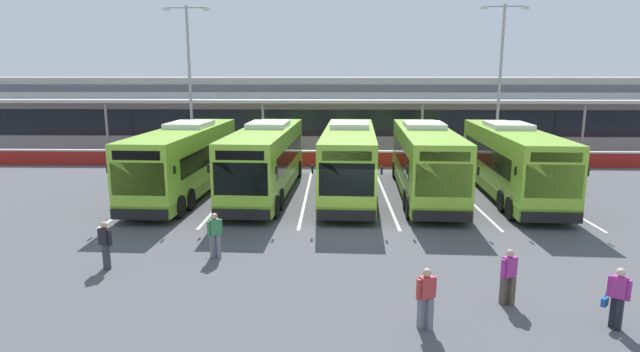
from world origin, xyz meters
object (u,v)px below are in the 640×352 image
object	(u,v)px
pedestrian_in_dark_coat	(426,296)
pedestrian_child	(105,243)
coach_bus_centre	(349,162)
coach_bus_rightmost	(511,163)
coach_bus_leftmost	(185,161)
pedestrian_approaching_bus	(215,234)
lamp_post_west	(190,74)
lamp_post_centre	(500,74)
pedestrian_near_bin	(509,275)
pedestrian_with_handbag	(617,297)
coach_bus_left_centre	(266,161)
coach_bus_right_centre	(425,162)

from	to	relation	value
pedestrian_in_dark_coat	pedestrian_child	world-z (taller)	same
coach_bus_centre	coach_bus_rightmost	bearing A→B (deg)	-0.85
coach_bus_leftmost	pedestrian_approaching_bus	size ratio (longest dim) A/B	7.56
pedestrian_approaching_bus	lamp_post_west	size ratio (longest dim) A/B	0.15
pedestrian_child	lamp_post_centre	distance (m)	28.94
coach_bus_leftmost	lamp_post_centre	size ratio (longest dim) A/B	1.11
pedestrian_child	coach_bus_leftmost	bearing A→B (deg)	91.91
pedestrian_near_bin	pedestrian_in_dark_coat	bearing A→B (deg)	-149.97
pedestrian_with_handbag	lamp_post_west	bearing A→B (deg)	125.16
coach_bus_left_centre	coach_bus_right_centre	world-z (taller)	same
coach_bus_rightmost	pedestrian_approaching_bus	world-z (taller)	coach_bus_rightmost
pedestrian_approaching_bus	coach_bus_centre	bearing A→B (deg)	63.05
coach_bus_left_centre	lamp_post_centre	size ratio (longest dim) A/B	1.11
pedestrian_with_handbag	pedestrian_child	distance (m)	15.15
coach_bus_rightmost	pedestrian_near_bin	bearing A→B (deg)	-108.44
pedestrian_with_handbag	pedestrian_near_bin	xyz separation A→B (m)	(-2.28, 1.32, 0.02)
coach_bus_centre	pedestrian_with_handbag	world-z (taller)	coach_bus_centre
lamp_post_west	lamp_post_centre	world-z (taller)	same
coach_bus_leftmost	pedestrian_approaching_bus	world-z (taller)	coach_bus_leftmost
pedestrian_near_bin	pedestrian_approaching_bus	world-z (taller)	same
pedestrian_in_dark_coat	pedestrian_near_bin	world-z (taller)	same
coach_bus_leftmost	pedestrian_approaching_bus	bearing A→B (deg)	-68.79
pedestrian_with_handbag	coach_bus_rightmost	bearing A→B (deg)	81.77
coach_bus_left_centre	pedestrian_child	distance (m)	11.61
pedestrian_in_dark_coat	coach_bus_leftmost	bearing A→B (deg)	125.00
coach_bus_leftmost	coach_bus_left_centre	xyz separation A→B (m)	(4.28, 0.13, 0.00)
coach_bus_right_centre	pedestrian_in_dark_coat	world-z (taller)	coach_bus_right_centre
coach_bus_right_centre	pedestrian_near_bin	size ratio (longest dim) A/B	7.56
pedestrian_with_handbag	lamp_post_centre	world-z (taller)	lamp_post_centre
pedestrian_approaching_bus	coach_bus_left_centre	bearing A→B (deg)	86.84
coach_bus_leftmost	pedestrian_with_handbag	world-z (taller)	coach_bus_leftmost
coach_bus_rightmost	pedestrian_in_dark_coat	xyz separation A→B (m)	(-6.92, -14.59, -0.91)
coach_bus_leftmost	coach_bus_rightmost	size ratio (longest dim) A/B	1.00
coach_bus_left_centre	pedestrian_with_handbag	size ratio (longest dim) A/B	7.56
coach_bus_leftmost	coach_bus_rightmost	bearing A→B (deg)	-0.03
coach_bus_right_centre	pedestrian_with_handbag	distance (m)	14.74
pedestrian_near_bin	lamp_post_west	world-z (taller)	lamp_post_west
pedestrian_child	pedestrian_with_handbag	bearing A→B (deg)	-14.08
lamp_post_centre	pedestrian_approaching_bus	bearing A→B (deg)	-128.44
pedestrian_approaching_bus	lamp_post_west	distance (m)	21.65
pedestrian_approaching_bus	lamp_post_west	xyz separation A→B (m)	(-6.18, 20.02, 5.42)
coach_bus_leftmost	pedestrian_with_handbag	size ratio (longest dim) A/B	7.56
pedestrian_approaching_bus	lamp_post_west	world-z (taller)	lamp_post_west
pedestrian_with_handbag	lamp_post_west	size ratio (longest dim) A/B	0.15
coach_bus_left_centre	coach_bus_rightmost	distance (m)	12.87
pedestrian_near_bin	lamp_post_centre	xyz separation A→B (m)	(6.74, 23.37, 5.42)
pedestrian_near_bin	pedestrian_approaching_bus	size ratio (longest dim) A/B	1.00
coach_bus_centre	lamp_post_west	distance (m)	15.81
coach_bus_leftmost	lamp_post_west	xyz separation A→B (m)	(-2.44, 10.39, 4.50)
coach_bus_right_centre	lamp_post_centre	bearing A→B (deg)	56.13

